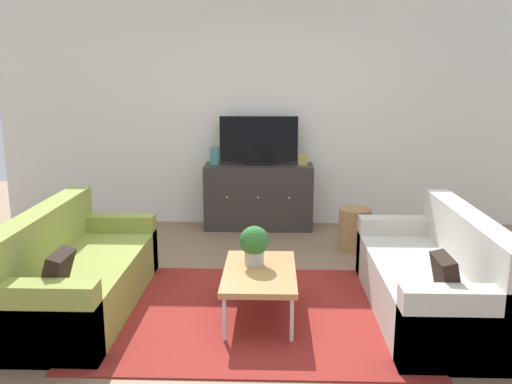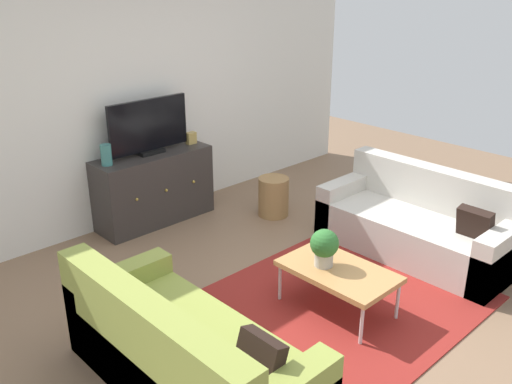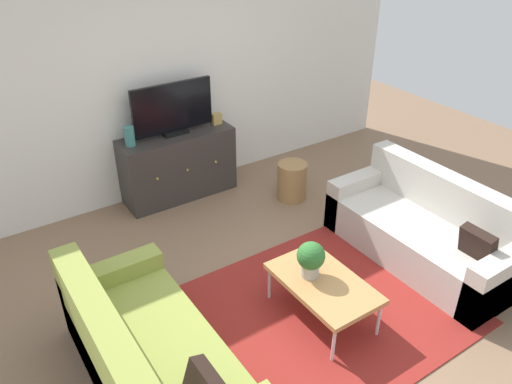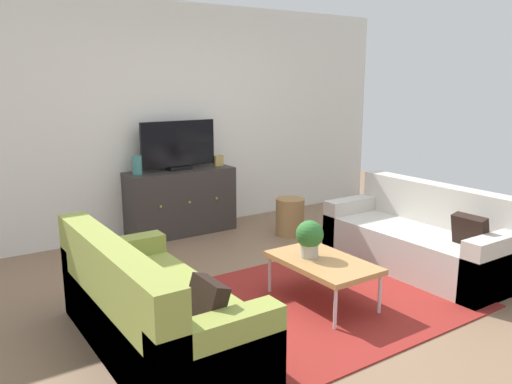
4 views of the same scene
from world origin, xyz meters
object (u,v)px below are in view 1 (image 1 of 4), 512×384
at_px(flat_screen_tv, 259,141).
at_px(glass_vase, 215,156).
at_px(mantel_clock, 303,160).
at_px(potted_plant, 254,244).
at_px(wicker_basket, 354,229).
at_px(couch_right_side, 438,281).
at_px(coffee_table, 260,274).
at_px(tv_console, 259,196).
at_px(couch_left_side, 72,277).

height_order(flat_screen_tv, glass_vase, flat_screen_tv).
height_order(flat_screen_tv, mantel_clock, flat_screen_tv).
height_order(potted_plant, wicker_basket, potted_plant).
relative_size(couch_right_side, wicker_basket, 4.19).
xyz_separation_m(coffee_table, mantel_clock, (0.45, 2.46, 0.49)).
relative_size(flat_screen_tv, wicker_basket, 2.11).
relative_size(couch_right_side, mantel_clock, 14.12).
bearing_deg(wicker_basket, coffee_table, -119.97).
xyz_separation_m(coffee_table, tv_console, (-0.08, 2.46, 0.04)).
height_order(couch_left_side, flat_screen_tv, flat_screen_tv).
bearing_deg(potted_plant, couch_left_side, -178.69).
bearing_deg(wicker_basket, flat_screen_tv, 142.51).
bearing_deg(wicker_basket, tv_console, 143.21).
relative_size(mantel_clock, wicker_basket, 0.30).
distance_m(couch_left_side, potted_plant, 1.47).
distance_m(potted_plant, flat_screen_tv, 2.42).
xyz_separation_m(couch_right_side, tv_console, (-1.45, 2.37, 0.11)).
bearing_deg(potted_plant, wicker_basket, 57.01).
bearing_deg(couch_right_side, mantel_clock, 111.39).
xyz_separation_m(coffee_table, flat_screen_tv, (-0.08, 2.48, 0.71)).
relative_size(potted_plant, mantel_clock, 2.39).
height_order(couch_left_side, glass_vase, glass_vase).
height_order(coffee_table, potted_plant, potted_plant).
distance_m(couch_left_side, mantel_clock, 3.12).
relative_size(couch_left_side, tv_console, 1.43).
height_order(coffee_table, wicker_basket, wicker_basket).
bearing_deg(tv_console, flat_screen_tv, 90.00).
distance_m(couch_left_side, coffee_table, 1.49).
bearing_deg(potted_plant, mantel_clock, 78.14).
relative_size(tv_console, wicker_basket, 2.93).
xyz_separation_m(flat_screen_tv, glass_vase, (-0.52, -0.02, -0.18)).
distance_m(mantel_clock, wicker_basket, 1.12).
bearing_deg(tv_console, wicker_basket, -36.79).
relative_size(couch_left_side, mantel_clock, 14.12).
bearing_deg(flat_screen_tv, glass_vase, -177.81).
bearing_deg(couch_left_side, coffee_table, -3.29).
distance_m(tv_console, glass_vase, 0.72).
relative_size(potted_plant, glass_vase, 1.48).
bearing_deg(flat_screen_tv, mantel_clock, -2.19).
bearing_deg(wicker_basket, couch_right_side, -75.61).
xyz_separation_m(couch_right_side, wicker_basket, (-0.41, 1.59, -0.05)).
bearing_deg(couch_right_side, glass_vase, 129.77).
bearing_deg(mantel_clock, tv_console, -180.00).
relative_size(tv_console, mantel_clock, 9.90).
distance_m(couch_right_side, flat_screen_tv, 2.91).
height_order(couch_right_side, tv_console, couch_right_side).
distance_m(tv_console, flat_screen_tv, 0.67).
xyz_separation_m(flat_screen_tv, wicker_basket, (1.04, -0.80, -0.84)).
height_order(couch_right_side, mantel_clock, mantel_clock).
bearing_deg(coffee_table, flat_screen_tv, 91.76).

